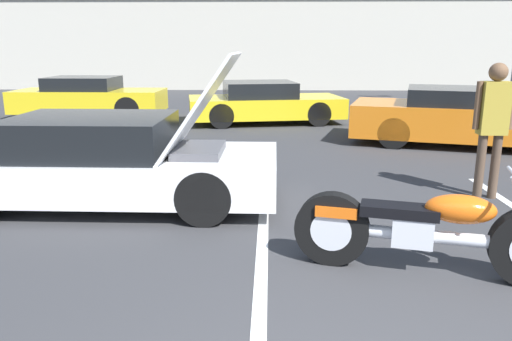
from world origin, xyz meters
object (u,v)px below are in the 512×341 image
Objects in this scene: parked_car_mid_right_row at (468,117)px; spectator_by_show_car at (493,119)px; parked_car_left_row at (89,98)px; parked_car_mid_left_row at (264,103)px; motorcycle at (427,230)px; show_car_hood_open at (107,162)px.

spectator_by_show_car reaches higher than parked_car_mid_right_row.
parked_car_left_row is 0.97× the size of parked_car_mid_left_row.
parked_car_mid_left_row is (-1.61, 9.26, 0.11)m from motorcycle.
parked_car_mid_left_row is 0.86× the size of parked_car_mid_right_row.
spectator_by_show_car is (-1.16, -3.81, 0.52)m from parked_car_mid_right_row.
parked_car_mid_right_row is 4.01m from spectator_by_show_car.
parked_car_mid_right_row is (4.31, -3.05, 0.05)m from parked_car_mid_left_row.
parked_car_left_row is (-3.14, 8.08, 0.01)m from show_car_hood_open.
parked_car_left_row is at bearing 137.68° from motorcycle.
parked_car_mid_right_row is at bearing -22.17° from parked_car_left_row.
motorcycle is at bearing -122.57° from spectator_by_show_car.
motorcycle is 9.40m from parked_car_mid_left_row.
motorcycle is 2.94m from spectator_by_show_car.
parked_car_left_row is (-6.69, 10.07, 0.15)m from motorcycle.
parked_car_left_row is at bearing 137.05° from spectator_by_show_car.
parked_car_mid_right_row is at bearing 80.60° from motorcycle.
motorcycle is at bearing -90.20° from parked_car_mid_left_row.
spectator_by_show_car reaches higher than parked_car_left_row.
spectator_by_show_car is at bearing 5.12° from show_car_hood_open.
motorcycle is 0.54× the size of show_car_hood_open.
parked_car_mid_right_row reaches higher than parked_car_left_row.
parked_car_mid_left_row is at bearing 160.73° from parked_car_mid_right_row.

